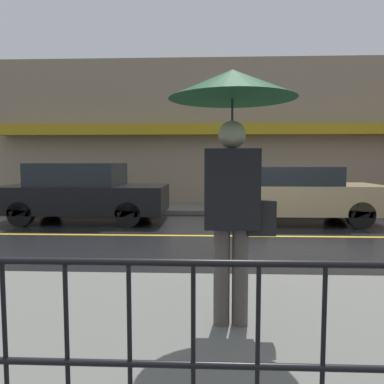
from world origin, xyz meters
The scene contains 8 objects.
ground_plane centered at (0.00, 0.00, 0.00)m, with size 80.00×80.00×0.00m, color black.
sidewalk_near centered at (0.00, -4.60, 0.06)m, with size 28.00×3.14×0.12m.
sidewalk_far centered at (0.00, 4.09, 0.06)m, with size 28.00×2.12×0.12m.
lane_marking centered at (0.00, 0.00, 0.00)m, with size 25.20×0.12×0.01m.
building_storefront centered at (0.00, 5.27, 2.52)m, with size 28.00×0.85×5.03m.
pedestrian centered at (-1.14, -4.50, 1.84)m, with size 1.08×1.08×2.19m.
car_black centered at (-4.55, 1.79, 0.75)m, with size 4.15×1.89×1.50m.
car_tan centered at (0.90, 1.79, 0.73)m, with size 3.95×1.85×1.42m.
Camera 1 is at (-1.35, -7.69, 1.55)m, focal length 35.00 mm.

